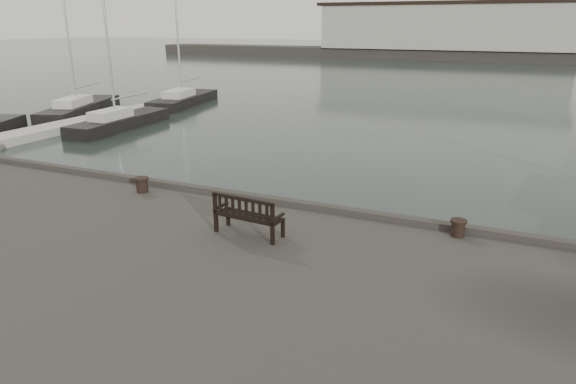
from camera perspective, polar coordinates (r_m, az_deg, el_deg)
name	(u,v)px	position (r m, az deg, el deg)	size (l,w,h in m)	color
ground	(255,244)	(16.47, -3.73, -5.83)	(400.00, 400.00, 0.00)	black
pontoon	(51,130)	(36.32, -24.86, 6.31)	(2.00, 24.00, 0.50)	beige
breakwater	(461,37)	(105.92, 18.71, 16.02)	(140.00, 9.50, 12.20)	#383530
bench	(248,223)	(13.08, -4.42, -3.41)	(1.85, 0.77, 1.04)	black
bollard_left	(142,185)	(17.04, -15.91, 0.78)	(0.45, 0.45, 0.48)	black
bollard_right	(458,228)	(13.70, 18.36, -3.82)	(0.42, 0.42, 0.44)	black
yacht_b	(81,111)	(43.48, -22.04, 8.38)	(5.78, 10.47, 13.62)	black
yacht_c	(121,125)	(36.36, -18.11, 7.10)	(2.63, 8.67, 11.66)	black
yacht_d	(184,102)	(45.90, -11.45, 9.77)	(4.14, 9.63, 11.78)	black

